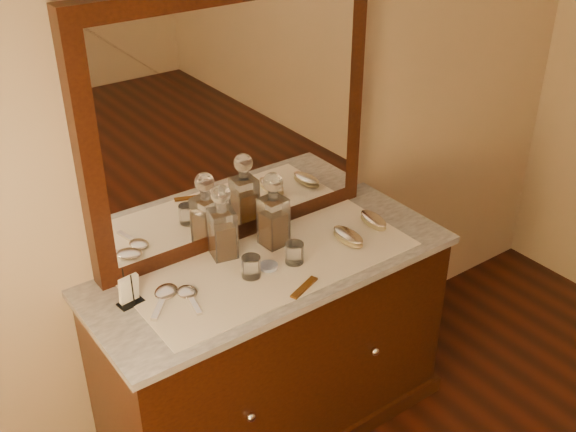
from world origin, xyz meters
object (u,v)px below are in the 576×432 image
object	(u,v)px
pin_dish	(268,266)
comb	(304,287)
brush_near	(348,237)
brush_far	(373,220)
hand_mirror_outer	(165,295)
napkin_rack	(129,291)
dresser_cabinet	(274,350)
decanter_right	(273,217)
mirror_frame	(233,120)
decanter_left	(223,229)
hand_mirror_inner	(189,294)

from	to	relation	value
pin_dish	comb	world-z (taller)	pin_dish
brush_near	brush_far	distance (m)	0.17
brush_near	hand_mirror_outer	bearing A→B (deg)	172.41
pin_dish	hand_mirror_outer	xyz separation A→B (m)	(-0.40, 0.07, 0.00)
pin_dish	napkin_rack	xyz separation A→B (m)	(-0.51, 0.11, 0.04)
comb	napkin_rack	distance (m)	0.62
dresser_cabinet	comb	bearing A→B (deg)	-92.41
dresser_cabinet	pin_dish	world-z (taller)	pin_dish
dresser_cabinet	brush_far	bearing A→B (deg)	-2.81
napkin_rack	decanter_right	distance (m)	0.63
mirror_frame	decanter_left	xyz separation A→B (m)	(-0.13, -0.10, -0.38)
napkin_rack	brush_near	bearing A→B (deg)	-9.21
mirror_frame	hand_mirror_outer	xyz separation A→B (m)	(-0.44, -0.21, -0.49)
hand_mirror_outer	brush_near	bearing A→B (deg)	-7.59
brush_near	hand_mirror_outer	distance (m)	0.77
pin_dish	brush_near	distance (m)	0.36
mirror_frame	decanter_right	distance (m)	0.41
dresser_cabinet	hand_mirror_outer	distance (m)	0.63
decanter_right	hand_mirror_inner	world-z (taller)	decanter_right
napkin_rack	hand_mirror_outer	size ratio (longest dim) A/B	0.70
brush_near	mirror_frame	bearing A→B (deg)	136.47
hand_mirror_inner	hand_mirror_outer	bearing A→B (deg)	146.42
hand_mirror_outer	dresser_cabinet	bearing A→B (deg)	-5.11
mirror_frame	brush_far	bearing A→B (deg)	-28.66
decanter_left	decanter_right	size ratio (longest dim) A/B	0.98
brush_far	mirror_frame	bearing A→B (deg)	151.34
dresser_cabinet	napkin_rack	bearing A→B (deg)	171.78
napkin_rack	hand_mirror_inner	xyz separation A→B (m)	(0.18, -0.09, -0.04)
pin_dish	comb	size ratio (longest dim) A/B	0.49
decanter_right	brush_far	bearing A→B (deg)	-16.73
pin_dish	decanter_left	size ratio (longest dim) A/B	0.23
hand_mirror_outer	hand_mirror_inner	bearing A→B (deg)	-33.58
napkin_rack	comb	bearing A→B (deg)	-28.22
hand_mirror_inner	decanter_left	bearing A→B (deg)	32.51
brush_near	decanter_right	bearing A→B (deg)	146.61
dresser_cabinet	decanter_left	world-z (taller)	decanter_left
brush_far	hand_mirror_inner	world-z (taller)	brush_far
dresser_cabinet	decanter_left	xyz separation A→B (m)	(-0.13, 0.14, 0.56)
decanter_right	hand_mirror_outer	world-z (taller)	decanter_right
dresser_cabinet	decanter_left	bearing A→B (deg)	131.54
napkin_rack	hand_mirror_inner	size ratio (longest dim) A/B	0.71
hand_mirror_outer	brush_far	bearing A→B (deg)	-3.89
brush_far	decanter_right	bearing A→B (deg)	163.27
decanter_left	brush_far	bearing A→B (deg)	-15.24
mirror_frame	decanter_right	world-z (taller)	mirror_frame
decanter_right	comb	bearing A→B (deg)	-105.21
mirror_frame	brush_near	xyz separation A→B (m)	(0.32, -0.31, -0.47)
napkin_rack	decanter_right	world-z (taller)	decanter_right
decanter_right	brush_far	world-z (taller)	decanter_right
comb	hand_mirror_outer	distance (m)	0.50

